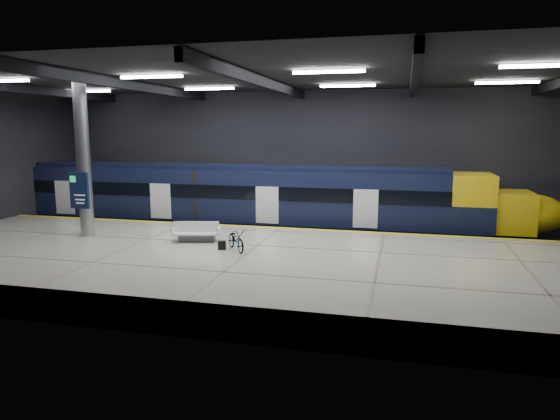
% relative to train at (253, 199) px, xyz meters
% --- Properties ---
extents(ground, '(30.00, 30.00, 0.00)m').
position_rel_train_xyz_m(ground, '(2.21, -5.50, -2.06)').
color(ground, black).
rests_on(ground, ground).
extents(room_shell, '(30.10, 16.10, 8.05)m').
position_rel_train_xyz_m(room_shell, '(2.20, -5.49, 3.66)').
color(room_shell, black).
rests_on(room_shell, ground).
extents(platform, '(30.00, 11.00, 1.10)m').
position_rel_train_xyz_m(platform, '(2.21, -8.00, -1.51)').
color(platform, beige).
rests_on(platform, ground).
extents(safety_strip, '(30.00, 0.40, 0.01)m').
position_rel_train_xyz_m(safety_strip, '(2.21, -2.75, -0.95)').
color(safety_strip, gold).
rests_on(safety_strip, platform).
extents(rails, '(30.00, 1.52, 0.16)m').
position_rel_train_xyz_m(rails, '(2.21, 0.00, -1.98)').
color(rails, gray).
rests_on(rails, ground).
extents(train, '(29.40, 2.84, 3.79)m').
position_rel_train_xyz_m(train, '(0.00, 0.00, 0.00)').
color(train, black).
rests_on(train, ground).
extents(bench, '(2.11, 1.26, 0.87)m').
position_rel_train_xyz_m(bench, '(-0.52, -6.44, -0.65)').
color(bench, '#595B60').
rests_on(bench, platform).
extents(bicycle, '(1.51, 1.70, 0.89)m').
position_rel_train_xyz_m(bicycle, '(1.64, -7.55, -0.51)').
color(bicycle, '#99999E').
rests_on(bicycle, platform).
extents(pannier_bag, '(0.33, 0.25, 0.35)m').
position_rel_train_xyz_m(pannier_bag, '(1.04, -7.55, -0.78)').
color(pannier_bag, black).
rests_on(pannier_bag, platform).
extents(info_column, '(0.90, 0.78, 6.90)m').
position_rel_train_xyz_m(info_column, '(-5.79, -6.52, 2.40)').
color(info_column, '#9EA0A5').
rests_on(info_column, platform).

